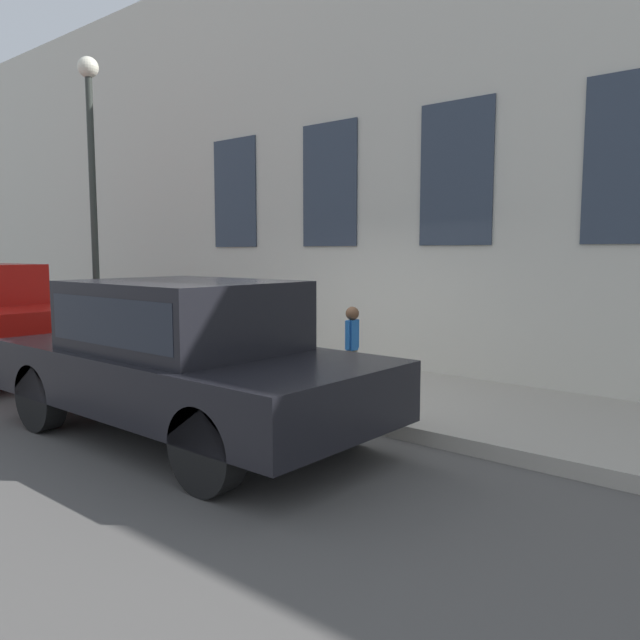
{
  "coord_description": "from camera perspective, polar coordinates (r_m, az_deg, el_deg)",
  "views": [
    {
      "loc": [
        -5.51,
        -5.6,
        2.01
      ],
      "look_at": [
        0.82,
        -0.25,
        1.1
      ],
      "focal_mm": 35.0,
      "sensor_mm": 36.0,
      "label": 1
    }
  ],
  "objects": [
    {
      "name": "ground_plane",
      "position": [
        8.11,
        -5.14,
        -8.1
      ],
      "size": [
        80.0,
        80.0,
        0.0
      ],
      "primitive_type": "plane",
      "color": "#514F4C"
    },
    {
      "name": "street_lamp",
      "position": [
        12.05,
        -20.12,
        12.63
      ],
      "size": [
        0.36,
        0.36,
        5.22
      ],
      "color": "#2D332D",
      "rests_on": "sidewalk"
    },
    {
      "name": "person",
      "position": [
        8.33,
        2.96,
        -1.84
      ],
      "size": [
        0.27,
        0.18,
        1.12
      ],
      "rotation": [
        0.0,
        0.0,
        -0.57
      ],
      "color": "#726651",
      "rests_on": "sidewalk"
    },
    {
      "name": "parked_car_charcoal_near",
      "position": [
        6.85,
        -12.36,
        -2.81
      ],
      "size": [
        2.02,
        4.66,
        1.7
      ],
      "color": "black",
      "rests_on": "ground_plane"
    },
    {
      "name": "sidewalk",
      "position": [
        9.09,
        1.12,
        -5.97
      ],
      "size": [
        2.78,
        60.0,
        0.16
      ],
      "color": "#A8A093",
      "rests_on": "ground_plane"
    },
    {
      "name": "fire_hydrant",
      "position": [
        8.5,
        -2.9,
        -3.91
      ],
      "size": [
        0.34,
        0.45,
        0.68
      ],
      "color": "#2D7260",
      "rests_on": "sidewalk"
    },
    {
      "name": "building_facade",
      "position": [
        10.27,
        6.79,
        15.72
      ],
      "size": [
        0.33,
        40.0,
        7.41
      ],
      "color": "beige",
      "rests_on": "ground_plane"
    }
  ]
}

